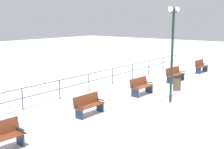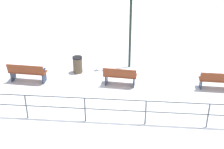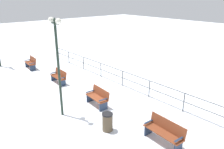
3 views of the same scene
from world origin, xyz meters
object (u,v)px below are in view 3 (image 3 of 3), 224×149
at_px(bench_third, 98,97).
at_px(trash_bin, 107,122).
at_px(bench_nearest, 31,63).
at_px(lamppost_middle, 57,51).
at_px(bench_fourth, 164,131).
at_px(bench_second, 59,76).

bearing_deg(bench_third, trash_bin, 67.03).
bearing_deg(bench_third, bench_nearest, -84.14).
relative_size(lamppost_middle, trash_bin, 5.68).
bearing_deg(bench_fourth, trash_bin, -57.82).
bearing_deg(trash_bin, bench_second, -99.75).
bearing_deg(lamppost_middle, trash_bin, 108.47).
bearing_deg(bench_nearest, bench_third, 95.80).
bearing_deg(trash_bin, bench_fourth, 118.79).
bearing_deg(bench_fourth, bench_third, -85.89).
height_order(bench_fourth, lamppost_middle, lamppost_middle).
xyz_separation_m(bench_third, bench_fourth, (-0.05, 4.10, 0.02)).
bearing_deg(bench_fourth, bench_nearest, -85.45).
bearing_deg(bench_fourth, bench_second, -86.17).
xyz_separation_m(bench_nearest, bench_fourth, (-0.25, 12.29, 0.02)).
relative_size(bench_third, lamppost_middle, 0.33).
distance_m(bench_second, bench_third, 4.10).
bearing_deg(bench_nearest, trash_bin, 89.56).
bearing_deg(bench_second, bench_nearest, -85.52).
distance_m(bench_fourth, trash_bin, 2.33).
distance_m(bench_third, trash_bin, 2.32).
xyz_separation_m(bench_second, bench_third, (-0.01, 4.10, 0.02)).
bearing_deg(trash_bin, bench_nearest, -94.85).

